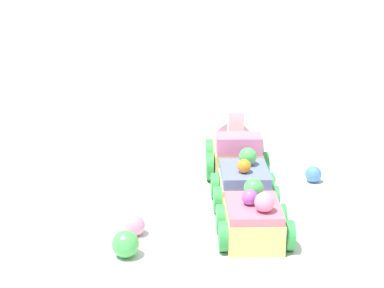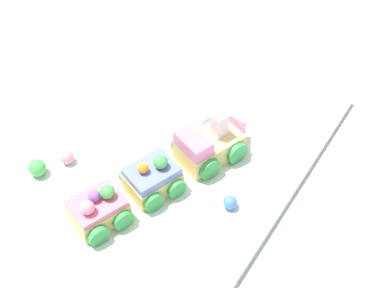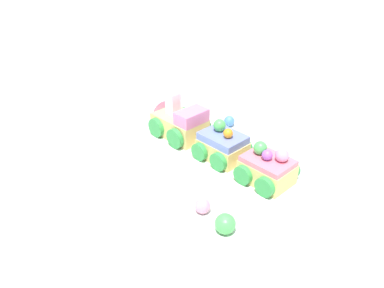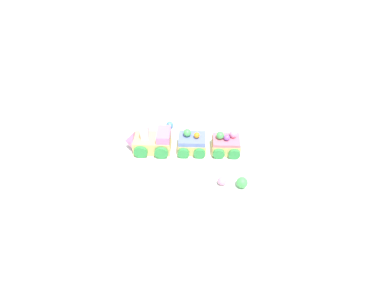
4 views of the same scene
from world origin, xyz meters
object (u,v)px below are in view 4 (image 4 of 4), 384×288
cake_train_locomotive (149,142)px  gumball_pink (222,181)px  gumball_blue (171,125)px  cake_car_strawberry (226,144)px  cake_car_blueberry (192,143)px  gumball_green (242,183)px

cake_train_locomotive → gumball_pink: cake_train_locomotive is taller
gumball_blue → gumball_pink: same height
cake_train_locomotive → cake_car_strawberry: cake_train_locomotive is taller
cake_car_blueberry → gumball_pink: (-0.03, 0.14, -0.01)m
cake_car_strawberry → gumball_blue: (0.11, -0.14, -0.01)m
gumball_pink → gumball_blue: bearing=-77.1°
gumball_blue → gumball_green: size_ratio=0.78×
cake_car_strawberry → gumball_green: (0.01, 0.13, -0.01)m
cake_train_locomotive → gumball_green: (-0.18, 0.20, -0.01)m
gumball_blue → gumball_green: 0.29m
cake_train_locomotive → gumball_green: bearing=151.7°
cake_train_locomotive → gumball_pink: (-0.14, 0.18, -0.01)m
cake_train_locomotive → cake_car_blueberry: 0.12m
gumball_blue → gumball_pink: size_ratio=0.96×
cake_train_locomotive → gumball_blue: size_ratio=6.41×
cake_train_locomotive → gumball_green: cake_train_locomotive is taller
cake_car_strawberry → gumball_pink: bearing=82.8°
cake_car_strawberry → gumball_blue: size_ratio=4.41×
gumball_green → gumball_pink: 0.05m
cake_car_strawberry → gumball_pink: size_ratio=4.24×
cake_train_locomotive → gumball_pink: bearing=147.5°
cake_train_locomotive → cake_car_strawberry: (-0.19, 0.07, -0.00)m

